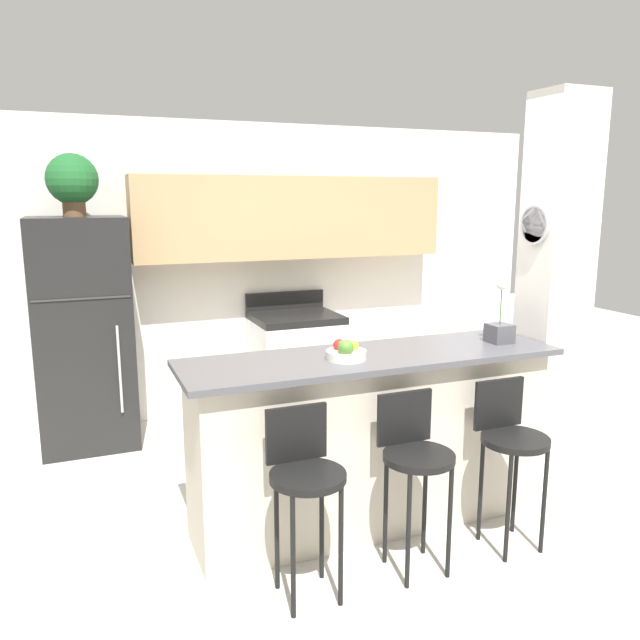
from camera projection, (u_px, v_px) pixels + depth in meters
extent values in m
plane|color=beige|center=(369.00, 521.00, 3.76)|extent=(14.00, 14.00, 0.00)
cube|color=white|center=(257.00, 270.00, 5.61)|extent=(5.60, 0.06, 2.55)
cube|color=tan|center=(292.00, 217.00, 5.45)|extent=(2.75, 0.32, 0.71)
cube|color=white|center=(288.00, 230.00, 5.47)|extent=(0.76, 0.28, 0.12)
cube|color=white|center=(553.00, 299.00, 3.99)|extent=(0.36, 0.32, 2.55)
cylinder|color=silver|center=(534.00, 225.00, 3.82)|extent=(0.02, 0.25, 0.25)
cylinder|color=white|center=(534.00, 225.00, 3.82)|extent=(0.01, 0.22, 0.22)
cube|color=beige|center=(371.00, 442.00, 3.66)|extent=(2.09, 0.51, 1.00)
cube|color=#4C4C51|center=(372.00, 357.00, 3.56)|extent=(2.21, 0.63, 0.04)
cube|color=black|center=(86.00, 369.00, 4.84)|extent=(0.70, 0.64, 1.21)
cube|color=black|center=(78.00, 255.00, 4.67)|extent=(0.70, 0.64, 0.57)
cube|color=#333333|center=(82.00, 299.00, 4.43)|extent=(0.67, 0.01, 0.01)
cylinder|color=#B2B2B7|center=(120.00, 370.00, 4.61)|extent=(0.02, 0.02, 0.66)
cube|color=white|center=(296.00, 368.00, 5.53)|extent=(0.74, 0.63, 0.85)
cube|color=black|center=(296.00, 318.00, 5.44)|extent=(0.74, 0.63, 0.06)
cube|color=black|center=(285.00, 300.00, 5.69)|extent=(0.74, 0.04, 0.16)
cube|color=black|center=(309.00, 373.00, 5.23)|extent=(0.44, 0.01, 0.27)
cylinder|color=black|center=(308.00, 477.00, 2.93)|extent=(0.37, 0.37, 0.03)
cube|color=black|center=(296.00, 433.00, 3.04)|extent=(0.31, 0.02, 0.28)
cylinder|color=black|center=(293.00, 557.00, 2.84)|extent=(0.02, 0.02, 0.61)
cylinder|color=black|center=(341.00, 547.00, 2.92)|extent=(0.02, 0.02, 0.61)
cylinder|color=black|center=(277.00, 532.00, 3.05)|extent=(0.02, 0.02, 0.61)
cylinder|color=black|center=(322.00, 523.00, 3.14)|extent=(0.02, 0.02, 0.61)
cylinder|color=black|center=(419.00, 457.00, 3.15)|extent=(0.37, 0.37, 0.03)
cube|color=black|center=(404.00, 417.00, 3.26)|extent=(0.31, 0.02, 0.28)
cylinder|color=black|center=(408.00, 531.00, 3.06)|extent=(0.02, 0.02, 0.61)
cylinder|color=black|center=(450.00, 522.00, 3.15)|extent=(0.02, 0.02, 0.61)
cylinder|color=black|center=(386.00, 509.00, 3.27)|extent=(0.02, 0.02, 0.61)
cylinder|color=black|center=(425.00, 501.00, 3.36)|extent=(0.02, 0.02, 0.61)
cylinder|color=black|center=(515.00, 440.00, 3.37)|extent=(0.37, 0.37, 0.03)
cube|color=black|center=(499.00, 403.00, 3.48)|extent=(0.31, 0.02, 0.28)
cylinder|color=black|center=(508.00, 509.00, 3.28)|extent=(0.02, 0.02, 0.61)
cylinder|color=black|center=(544.00, 501.00, 3.37)|extent=(0.02, 0.02, 0.61)
cylinder|color=black|center=(481.00, 490.00, 3.50)|extent=(0.02, 0.02, 0.61)
cylinder|color=black|center=(515.00, 482.00, 3.58)|extent=(0.02, 0.02, 0.61)
cylinder|color=brown|center=(74.00, 208.00, 4.60)|extent=(0.16, 0.16, 0.13)
sphere|color=#1E5B28|center=(72.00, 179.00, 4.56)|extent=(0.37, 0.37, 0.37)
cube|color=#4C4C51|center=(499.00, 333.00, 3.83)|extent=(0.14, 0.14, 0.11)
cylinder|color=#386633|center=(501.00, 306.00, 3.80)|extent=(0.01, 0.01, 0.23)
sphere|color=white|center=(502.00, 284.00, 3.77)|extent=(0.07, 0.07, 0.07)
cylinder|color=silver|center=(346.00, 355.00, 3.44)|extent=(0.22, 0.22, 0.05)
sphere|color=gold|center=(353.00, 346.00, 3.46)|extent=(0.06, 0.06, 0.06)
sphere|color=red|center=(339.00, 345.00, 3.46)|extent=(0.07, 0.07, 0.07)
sphere|color=#4C7F2D|center=(346.00, 348.00, 3.38)|extent=(0.09, 0.09, 0.09)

